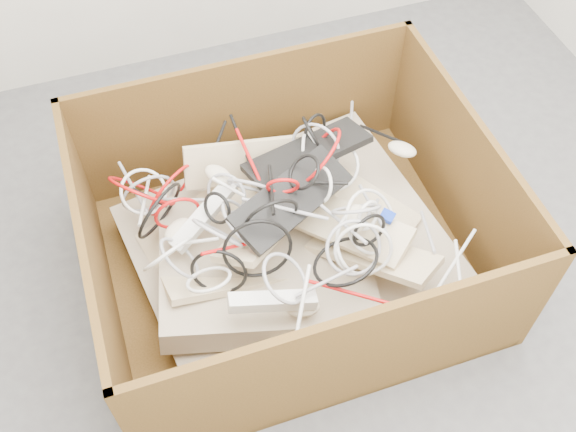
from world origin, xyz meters
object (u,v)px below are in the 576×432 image
object	(u,v)px
cardboard_box	(285,249)
power_strip_right	(272,301)
vga_plug	(387,216)
power_strip_left	(204,216)

from	to	relation	value
cardboard_box	power_strip_right	xyz separation A→B (m)	(-0.14, -0.31, 0.21)
power_strip_right	vga_plug	bearing A→B (deg)	30.41
power_strip_right	vga_plug	world-z (taller)	power_strip_right
cardboard_box	vga_plug	bearing A→B (deg)	-23.51
cardboard_box	power_strip_left	size ratio (longest dim) A/B	4.61
cardboard_box	vga_plug	distance (m)	0.41
power_strip_right	vga_plug	distance (m)	0.49
power_strip_left	power_strip_right	size ratio (longest dim) A/B	1.06
power_strip_left	power_strip_right	bearing A→B (deg)	-104.07
vga_plug	power_strip_left	bearing A→B (deg)	-153.30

